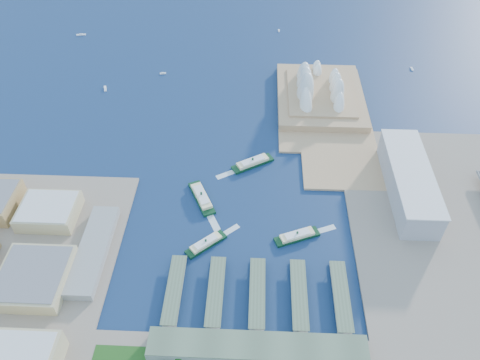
{
  "coord_description": "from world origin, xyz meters",
  "views": [
    {
      "loc": [
        7.96,
        -335.68,
        414.93
      ],
      "look_at": [
        -10.04,
        76.28,
        18.0
      ],
      "focal_mm": 35.0,
      "sensor_mm": 36.0,
      "label": 1
    }
  ],
  "objects_px": {
    "ferry_b": "(253,161)",
    "ferry_c": "(206,242)",
    "opera_house": "(322,82)",
    "ferry_a": "(201,196)",
    "ferry_d": "(297,235)",
    "toaster_building": "(409,182)"
  },
  "relations": [
    {
      "from": "ferry_a",
      "to": "ferry_b",
      "type": "bearing_deg",
      "value": 21.83
    },
    {
      "from": "opera_house",
      "to": "ferry_d",
      "type": "distance_m",
      "value": 281.83
    },
    {
      "from": "opera_house",
      "to": "ferry_b",
      "type": "bearing_deg",
      "value": -122.99
    },
    {
      "from": "opera_house",
      "to": "ferry_b",
      "type": "height_order",
      "value": "opera_house"
    },
    {
      "from": "opera_house",
      "to": "ferry_c",
      "type": "xyz_separation_m",
      "value": [
        -149.2,
        -291.69,
        -27.27
      ]
    },
    {
      "from": "toaster_building",
      "to": "ferry_a",
      "type": "distance_m",
      "value": 252.76
    },
    {
      "from": "ferry_b",
      "to": "ferry_d",
      "type": "bearing_deg",
      "value": -7.55
    },
    {
      "from": "toaster_building",
      "to": "ferry_c",
      "type": "bearing_deg",
      "value": -159.03
    },
    {
      "from": "ferry_d",
      "to": "opera_house",
      "type": "bearing_deg",
      "value": -32.1
    },
    {
      "from": "ferry_a",
      "to": "ferry_d",
      "type": "relative_size",
      "value": 1.13
    },
    {
      "from": "ferry_b",
      "to": "ferry_d",
      "type": "distance_m",
      "value": 132.88
    },
    {
      "from": "ferry_c",
      "to": "toaster_building",
      "type": "bearing_deg",
      "value": -110.12
    },
    {
      "from": "ferry_a",
      "to": "ferry_d",
      "type": "bearing_deg",
      "value": -51.45
    },
    {
      "from": "ferry_a",
      "to": "ferry_c",
      "type": "xyz_separation_m",
      "value": [
        12.26,
        -70.79,
        -0.89
      ]
    },
    {
      "from": "opera_house",
      "to": "ferry_c",
      "type": "relative_size",
      "value": 3.6
    },
    {
      "from": "toaster_building",
      "to": "ferry_b",
      "type": "relative_size",
      "value": 2.69
    },
    {
      "from": "opera_house",
      "to": "ferry_c",
      "type": "bearing_deg",
      "value": -117.09
    },
    {
      "from": "toaster_building",
      "to": "ferry_b",
      "type": "bearing_deg",
      "value": 166.63
    },
    {
      "from": "ferry_b",
      "to": "ferry_c",
      "type": "distance_m",
      "value": 145.37
    },
    {
      "from": "ferry_c",
      "to": "ferry_d",
      "type": "xyz_separation_m",
      "value": [
        101.95,
        15.17,
        0.24
      ]
    },
    {
      "from": "opera_house",
      "to": "toaster_building",
      "type": "relative_size",
      "value": 1.16
    },
    {
      "from": "opera_house",
      "to": "ferry_a",
      "type": "distance_m",
      "value": 274.89
    }
  ]
}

